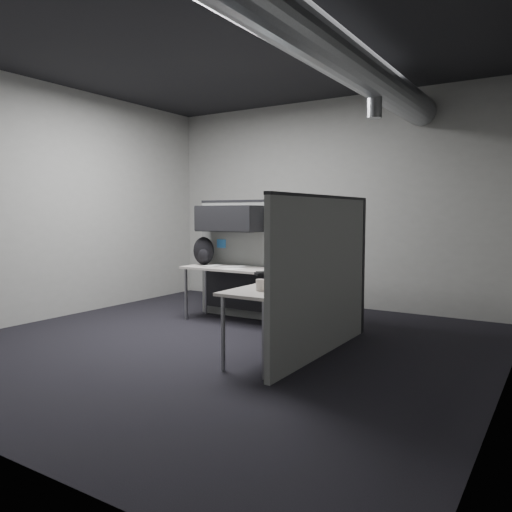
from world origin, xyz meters
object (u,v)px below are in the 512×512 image
Objects in this scene: keyboard at (276,273)px; backpack at (204,251)px; monitor at (315,254)px; phone at (277,281)px; desk at (267,283)px.

keyboard is 1.50m from backpack.
monitor is 1.78m from backpack.
keyboard is 1.76× the size of phone.
keyboard reaches higher than desk.
phone is at bearing -60.68° from keyboard.
desk is at bearing -33.70° from backpack.
monitor is at bearing -21.82° from backpack.
backpack is (-1.88, 1.22, 0.15)m from phone.
keyboard is at bearing -28.81° from desk.
desk is 0.67m from monitor.
desk is at bearing 130.75° from phone.
backpack reaches higher than keyboard.
monitor is 1.19× the size of keyboard.
keyboard is (-0.35, -0.32, -0.21)m from monitor.
keyboard is 1.20× the size of backpack.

